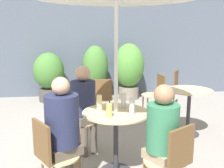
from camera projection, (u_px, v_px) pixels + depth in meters
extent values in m
cube|color=#4C5666|center=(89.00, 38.00, 6.72)|extent=(10.00, 0.06, 3.00)
cylinder|color=#2D2D33|center=(116.00, 142.00, 3.11)|extent=(0.06, 0.06, 0.72)
cylinder|color=#CCB284|center=(116.00, 113.00, 3.04)|extent=(0.78, 0.78, 0.02)
cylinder|color=#2D2D33|center=(187.00, 133.00, 4.34)|extent=(0.38, 0.38, 0.01)
cylinder|color=#2D2D33|center=(188.00, 112.00, 4.27)|extent=(0.06, 0.06, 0.72)
cylinder|color=#CCB284|center=(190.00, 90.00, 4.20)|extent=(0.72, 0.72, 0.02)
cylinder|color=tan|center=(82.00, 121.00, 3.66)|extent=(0.41, 0.41, 0.02)
cylinder|color=brown|center=(85.00, 131.00, 3.89)|extent=(0.02, 0.02, 0.43)
cylinder|color=brown|center=(70.00, 136.00, 3.73)|extent=(0.02, 0.02, 0.43)
cylinder|color=brown|center=(96.00, 137.00, 3.69)|extent=(0.02, 0.02, 0.43)
cylinder|color=brown|center=(80.00, 142.00, 3.52)|extent=(0.02, 0.02, 0.43)
cube|color=brown|center=(75.00, 104.00, 3.76)|extent=(0.31, 0.21, 0.39)
cylinder|color=tan|center=(60.00, 156.00, 2.65)|extent=(0.41, 0.41, 0.02)
cylinder|color=brown|center=(66.00, 167.00, 2.87)|extent=(0.02, 0.02, 0.43)
cube|color=brown|center=(42.00, 142.00, 2.49)|extent=(0.21, 0.31, 0.39)
cylinder|color=tan|center=(164.00, 161.00, 2.54)|extent=(0.41, 0.41, 0.02)
cube|color=brown|center=(181.00, 148.00, 2.36)|extent=(0.31, 0.21, 0.39)
cylinder|color=tan|center=(167.00, 88.00, 5.85)|extent=(0.41, 0.41, 0.02)
cylinder|color=brown|center=(171.00, 99.00, 5.72)|extent=(0.02, 0.02, 0.43)
cylinder|color=brown|center=(174.00, 97.00, 5.96)|extent=(0.02, 0.02, 0.43)
cylinder|color=brown|center=(159.00, 98.00, 5.84)|extent=(0.02, 0.02, 0.43)
cylinder|color=brown|center=(163.00, 95.00, 6.07)|extent=(0.02, 0.02, 0.43)
cube|color=brown|center=(176.00, 79.00, 5.73)|extent=(0.21, 0.31, 0.39)
cylinder|color=tan|center=(152.00, 95.00, 5.17)|extent=(0.41, 0.41, 0.02)
cylinder|color=brown|center=(160.00, 107.00, 5.12)|extent=(0.02, 0.02, 0.43)
cylinder|color=brown|center=(155.00, 104.00, 5.37)|extent=(0.02, 0.02, 0.43)
cylinder|color=brown|center=(147.00, 108.00, 5.06)|extent=(0.02, 0.02, 0.43)
cylinder|color=brown|center=(143.00, 104.00, 5.31)|extent=(0.02, 0.02, 0.43)
cube|color=brown|center=(161.00, 84.00, 5.17)|extent=(0.07, 0.35, 0.39)
cylinder|color=tan|center=(102.00, 98.00, 4.92)|extent=(0.41, 0.41, 0.02)
cylinder|color=brown|center=(95.00, 112.00, 4.83)|extent=(0.02, 0.02, 0.43)
cylinder|color=brown|center=(110.00, 112.00, 4.84)|extent=(0.02, 0.02, 0.43)
cylinder|color=brown|center=(96.00, 108.00, 5.09)|extent=(0.02, 0.02, 0.43)
cylinder|color=brown|center=(110.00, 108.00, 5.10)|extent=(0.02, 0.02, 0.43)
cube|color=brown|center=(102.00, 90.00, 4.70)|extent=(0.35, 0.07, 0.39)
cylinder|color=brown|center=(84.00, 141.00, 3.53)|extent=(0.10, 0.10, 0.42)
cylinder|color=brown|center=(94.00, 139.00, 3.63)|extent=(0.10, 0.10, 0.42)
cube|color=brown|center=(84.00, 118.00, 3.62)|extent=(0.41, 0.42, 0.10)
cylinder|color=#232847|center=(83.00, 98.00, 3.56)|extent=(0.33, 0.33, 0.47)
sphere|color=tan|center=(83.00, 73.00, 3.50)|extent=(0.21, 0.21, 0.21)
cylinder|color=brown|center=(71.00, 168.00, 2.85)|extent=(0.10, 0.10, 0.42)
cube|color=brown|center=(63.00, 149.00, 2.66)|extent=(0.42, 0.41, 0.10)
cylinder|color=#232847|center=(62.00, 120.00, 2.60)|extent=(0.34, 0.34, 0.52)
sphere|color=tan|center=(61.00, 86.00, 2.53)|extent=(0.18, 0.18, 0.18)
cube|color=gray|center=(161.00, 154.00, 2.56)|extent=(0.38, 0.39, 0.09)
cylinder|color=#337551|center=(163.00, 128.00, 2.50)|extent=(0.31, 0.31, 0.46)
sphere|color=#9E7051|center=(164.00, 95.00, 2.44)|extent=(0.19, 0.19, 0.19)
cylinder|color=silver|center=(132.00, 106.00, 2.93)|extent=(0.06, 0.06, 0.19)
cylinder|color=silver|center=(124.00, 100.00, 3.19)|extent=(0.06, 0.06, 0.18)
cylinder|color=beige|center=(99.00, 103.00, 3.06)|extent=(0.06, 0.06, 0.19)
cylinder|color=#DBC65B|center=(109.00, 111.00, 2.84)|extent=(0.06, 0.06, 0.15)
cylinder|color=#47423D|center=(50.00, 95.00, 6.40)|extent=(0.51, 0.51, 0.30)
ellipsoid|color=#427533|center=(49.00, 71.00, 6.28)|extent=(0.73, 0.73, 0.88)
cylinder|color=#93664C|center=(96.00, 92.00, 6.54)|extent=(0.45, 0.45, 0.35)
ellipsoid|color=#427533|center=(95.00, 66.00, 6.40)|extent=(0.63, 0.63, 0.99)
cylinder|color=slate|center=(129.00, 92.00, 6.62)|extent=(0.50, 0.50, 0.30)
ellipsoid|color=#4C8938|center=(129.00, 65.00, 6.49)|extent=(0.75, 0.75, 1.08)
cylinder|color=silver|center=(116.00, 79.00, 2.96)|extent=(0.04, 0.04, 2.29)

